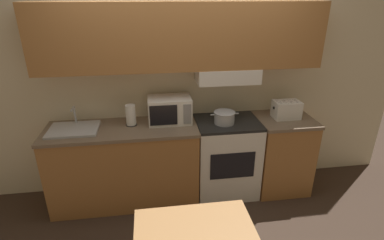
{
  "coord_description": "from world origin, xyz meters",
  "views": [
    {
      "loc": [
        -0.34,
        -3.26,
        2.24
      ],
      "look_at": [
        0.05,
        -0.54,
        1.07
      ],
      "focal_mm": 28.0,
      "sensor_mm": 36.0,
      "label": 1
    }
  ],
  "objects_px": {
    "stove_range": "(226,157)",
    "toaster": "(286,109)",
    "cooking_pot": "(224,117)",
    "sink_basin": "(74,129)",
    "microwave": "(170,110)",
    "paper_towel_roll": "(131,115)"
  },
  "relations": [
    {
      "from": "stove_range",
      "to": "toaster",
      "type": "bearing_deg",
      "value": 0.63
    },
    {
      "from": "microwave",
      "to": "paper_towel_roll",
      "type": "bearing_deg",
      "value": -175.64
    },
    {
      "from": "toaster",
      "to": "paper_towel_roll",
      "type": "relative_size",
      "value": 1.34
    },
    {
      "from": "stove_range",
      "to": "toaster",
      "type": "distance_m",
      "value": 0.88
    },
    {
      "from": "toaster",
      "to": "stove_range",
      "type": "bearing_deg",
      "value": -179.37
    },
    {
      "from": "stove_range",
      "to": "microwave",
      "type": "distance_m",
      "value": 0.88
    },
    {
      "from": "microwave",
      "to": "toaster",
      "type": "relative_size",
      "value": 1.51
    },
    {
      "from": "stove_range",
      "to": "cooking_pot",
      "type": "distance_m",
      "value": 0.53
    },
    {
      "from": "cooking_pot",
      "to": "sink_basin",
      "type": "xyz_separation_m",
      "value": [
        -1.6,
        0.04,
        -0.06
      ]
    },
    {
      "from": "cooking_pot",
      "to": "sink_basin",
      "type": "height_order",
      "value": "sink_basin"
    },
    {
      "from": "toaster",
      "to": "cooking_pot",
      "type": "bearing_deg",
      "value": -175.86
    },
    {
      "from": "cooking_pot",
      "to": "toaster",
      "type": "distance_m",
      "value": 0.74
    },
    {
      "from": "sink_basin",
      "to": "microwave",
      "type": "bearing_deg",
      "value": 5.17
    },
    {
      "from": "stove_range",
      "to": "toaster",
      "type": "relative_size",
      "value": 2.99
    },
    {
      "from": "sink_basin",
      "to": "stove_range",
      "type": "bearing_deg",
      "value": 0.28
    },
    {
      "from": "paper_towel_roll",
      "to": "sink_basin",
      "type": "bearing_deg",
      "value": -174.25
    },
    {
      "from": "stove_range",
      "to": "microwave",
      "type": "relative_size",
      "value": 1.97
    },
    {
      "from": "cooking_pot",
      "to": "microwave",
      "type": "relative_size",
      "value": 0.67
    },
    {
      "from": "stove_range",
      "to": "cooking_pot",
      "type": "bearing_deg",
      "value": -139.21
    },
    {
      "from": "cooking_pot",
      "to": "sink_basin",
      "type": "distance_m",
      "value": 1.6
    },
    {
      "from": "microwave",
      "to": "cooking_pot",
      "type": "bearing_deg",
      "value": -12.38
    },
    {
      "from": "stove_range",
      "to": "paper_towel_roll",
      "type": "distance_m",
      "value": 1.21
    }
  ]
}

